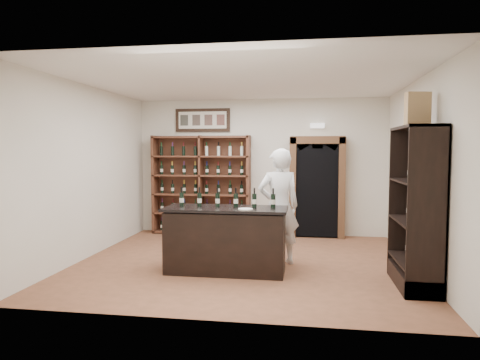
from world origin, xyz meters
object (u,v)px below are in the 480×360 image
object	(u,v)px
side_cabinet	(417,232)
tasting_counter	(226,240)
wine_crate	(418,109)
counter_bottle_0	(182,199)
shopkeeper	(279,207)
wine_shelf	(202,185)

from	to	relation	value
side_cabinet	tasting_counter	bearing A→B (deg)	173.72
wine_crate	tasting_counter	bearing A→B (deg)	163.33
counter_bottle_0	wine_crate	size ratio (longest dim) A/B	0.67
counter_bottle_0	shopkeeper	world-z (taller)	shopkeeper
side_cabinet	counter_bottle_0	bearing A→B (deg)	173.73
wine_shelf	side_cabinet	size ratio (longest dim) A/B	1.00
tasting_counter	counter_bottle_0	distance (m)	0.95
wine_shelf	tasting_counter	xyz separation A→B (m)	(1.10, -2.93, -0.61)
wine_crate	shopkeeper	bearing A→B (deg)	144.42
wine_crate	side_cabinet	bearing A→B (deg)	-0.52
counter_bottle_0	side_cabinet	world-z (taller)	side_cabinet
wine_shelf	counter_bottle_0	bearing A→B (deg)	-82.42
counter_bottle_0	wine_crate	world-z (taller)	wine_crate
tasting_counter	shopkeeper	world-z (taller)	shopkeeper
tasting_counter	counter_bottle_0	world-z (taller)	counter_bottle_0
tasting_counter	wine_crate	xyz separation A→B (m)	(2.68, -0.31, 1.93)
wine_shelf	side_cabinet	bearing A→B (deg)	-40.21
wine_crate	counter_bottle_0	bearing A→B (deg)	163.39
side_cabinet	shopkeeper	size ratio (longest dim) A/B	1.16
tasting_counter	wine_shelf	bearing A→B (deg)	110.56
tasting_counter	side_cabinet	world-z (taller)	side_cabinet
wine_shelf	counter_bottle_0	xyz separation A→B (m)	(0.38, -2.85, 0.01)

